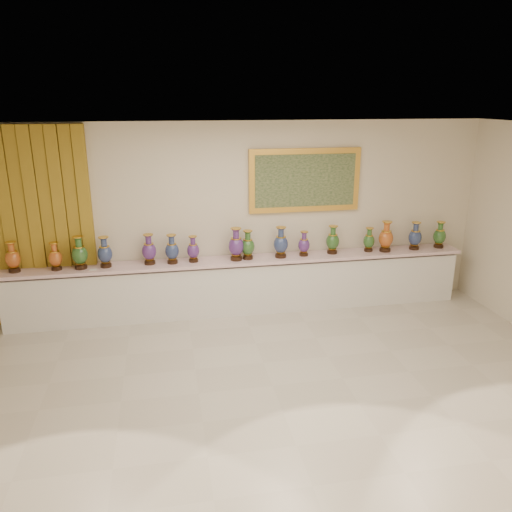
{
  "coord_description": "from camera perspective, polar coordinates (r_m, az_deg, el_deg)",
  "views": [
    {
      "loc": [
        -1.17,
        -5.14,
        3.31
      ],
      "look_at": [
        0.12,
        1.7,
        1.11
      ],
      "focal_mm": 35.0,
      "sensor_mm": 36.0,
      "label": 1
    }
  ],
  "objects": [
    {
      "name": "room",
      "position": [
        7.87,
        -19.25,
        3.94
      ],
      "size": [
        8.0,
        8.0,
        8.0
      ],
      "color": "beige",
      "rests_on": "ground"
    },
    {
      "name": "vase_0",
      "position": [
        8.02,
        -26.04,
        -0.25
      ],
      "size": [
        0.28,
        0.28,
        0.46
      ],
      "rotation": [
        0.0,
        0.0,
        0.4
      ],
      "color": "black",
      "rests_on": "counter"
    },
    {
      "name": "vase_4",
      "position": [
        7.73,
        -12.12,
        0.59
      ],
      "size": [
        0.26,
        0.26,
        0.47
      ],
      "rotation": [
        0.0,
        0.0,
        -0.25
      ],
      "color": "black",
      "rests_on": "counter"
    },
    {
      "name": "counter",
      "position": [
        8.03,
        -1.57,
        -3.43
      ],
      "size": [
        7.28,
        0.48,
        0.9
      ],
      "color": "white",
      "rests_on": "ground"
    },
    {
      "name": "vase_9",
      "position": [
        7.88,
        2.85,
        1.41
      ],
      "size": [
        0.3,
        0.3,
        0.5
      ],
      "rotation": [
        0.0,
        0.0,
        -0.43
      ],
      "color": "black",
      "rests_on": "counter"
    },
    {
      "name": "vase_6",
      "position": [
        7.73,
        -7.19,
        0.65
      ],
      "size": [
        0.23,
        0.23,
        0.41
      ],
      "rotation": [
        0.0,
        0.0,
        0.27
      ],
      "color": "black",
      "rests_on": "counter"
    },
    {
      "name": "ground",
      "position": [
        6.22,
        1.9,
        -14.6
      ],
      "size": [
        8.0,
        8.0,
        0.0
      ],
      "primitive_type": "plane",
      "color": "beige",
      "rests_on": "ground"
    },
    {
      "name": "vase_2",
      "position": [
        7.79,
        -19.5,
        0.19
      ],
      "size": [
        0.24,
        0.24,
        0.5
      ],
      "rotation": [
        0.0,
        0.0,
        -0.03
      ],
      "color": "black",
      "rests_on": "counter"
    },
    {
      "name": "vase_3",
      "position": [
        7.76,
        -16.88,
        0.28
      ],
      "size": [
        0.22,
        0.22,
        0.47
      ],
      "rotation": [
        0.0,
        0.0,
        0.02
      ],
      "color": "black",
      "rests_on": "counter"
    },
    {
      "name": "vase_11",
      "position": [
        8.18,
        8.75,
        1.7
      ],
      "size": [
        0.25,
        0.25,
        0.46
      ],
      "rotation": [
        0.0,
        0.0,
        0.18
      ],
      "color": "black",
      "rests_on": "counter"
    },
    {
      "name": "vase_15",
      "position": [
        8.96,
        20.24,
        2.17
      ],
      "size": [
        0.24,
        0.24,
        0.45
      ],
      "rotation": [
        0.0,
        0.0,
        -0.17
      ],
      "color": "black",
      "rests_on": "counter"
    },
    {
      "name": "vase_8",
      "position": [
        7.8,
        -0.94,
        1.12
      ],
      "size": [
        0.27,
        0.27,
        0.46
      ],
      "rotation": [
        0.0,
        0.0,
        -0.34
      ],
      "color": "black",
      "rests_on": "counter"
    },
    {
      "name": "vase_7",
      "position": [
        7.74,
        -2.29,
        1.18
      ],
      "size": [
        0.24,
        0.24,
        0.52
      ],
      "rotation": [
        0.0,
        0.0,
        0.01
      ],
      "color": "black",
      "rests_on": "counter"
    },
    {
      "name": "vase_12",
      "position": [
        8.41,
        12.78,
        1.72
      ],
      "size": [
        0.2,
        0.2,
        0.4
      ],
      "rotation": [
        0.0,
        0.0,
        -0.09
      ],
      "color": "black",
      "rests_on": "counter"
    },
    {
      "name": "vase_14",
      "position": [
        8.72,
        17.72,
        2.07
      ],
      "size": [
        0.25,
        0.25,
        0.46
      ],
      "rotation": [
        0.0,
        0.0,
        0.2
      ],
      "color": "black",
      "rests_on": "counter"
    },
    {
      "name": "vase_1",
      "position": [
        7.87,
        -21.95,
        -0.17
      ],
      "size": [
        0.21,
        0.21,
        0.42
      ],
      "rotation": [
        0.0,
        0.0,
        0.09
      ],
      "color": "black",
      "rests_on": "counter"
    },
    {
      "name": "vase_13",
      "position": [
        8.46,
        14.63,
        2.01
      ],
      "size": [
        0.24,
        0.24,
        0.51
      ],
      "rotation": [
        0.0,
        0.0,
        -0.01
      ],
      "color": "black",
      "rests_on": "counter"
    },
    {
      "name": "vase_5",
      "position": [
        7.7,
        -9.58,
        0.62
      ],
      "size": [
        0.27,
        0.27,
        0.45
      ],
      "rotation": [
        0.0,
        0.0,
        0.4
      ],
      "color": "black",
      "rests_on": "counter"
    },
    {
      "name": "label_card",
      "position": [
        7.73,
        -18.12,
        -1.5
      ],
      "size": [
        0.1,
        0.06,
        0.0
      ],
      "primitive_type": "cube",
      "color": "white",
      "rests_on": "counter"
    },
    {
      "name": "vase_10",
      "position": [
        8.01,
        5.5,
        1.28
      ],
      "size": [
        0.2,
        0.2,
        0.4
      ],
      "rotation": [
        0.0,
        0.0,
        0.06
      ],
      "color": "black",
      "rests_on": "counter"
    }
  ]
}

